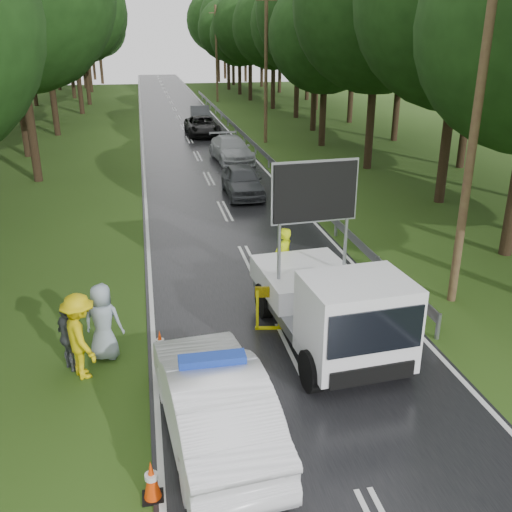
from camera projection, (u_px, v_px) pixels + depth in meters
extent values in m
plane|color=#264012|center=(295.00, 353.00, 13.78)|extent=(160.00, 160.00, 0.00)
cube|color=black|center=(189.00, 140.00, 41.18)|extent=(7.00, 140.00, 0.02)
cylinder|color=gray|center=(438.00, 326.00, 14.31)|extent=(0.12, 0.12, 0.70)
cube|color=gray|center=(240.00, 131.00, 41.64)|extent=(0.05, 60.00, 0.30)
cylinder|color=#4B3022|center=(475.00, 125.00, 14.71)|extent=(0.24, 0.24, 10.00)
cylinder|color=#4B3022|center=(266.00, 68.00, 38.46)|extent=(0.24, 0.24, 10.00)
cube|color=#4B3022|center=(266.00, 0.00, 36.92)|extent=(1.40, 0.08, 0.08)
cylinder|color=#4B3022|center=(216.00, 55.00, 62.21)|extent=(0.24, 0.24, 10.00)
cube|color=#4B3022|center=(215.00, 13.00, 60.68)|extent=(1.40, 0.08, 0.08)
imported|color=white|center=(214.00, 401.00, 10.63)|extent=(2.17, 5.09, 1.63)
cube|color=#1938A5|center=(212.00, 360.00, 10.31)|extent=(1.25, 0.45, 0.16)
cube|color=gray|center=(320.00, 312.00, 14.44)|extent=(2.61, 4.88, 0.28)
cube|color=white|center=(305.00, 279.00, 15.28)|extent=(2.56, 2.87, 0.62)
cube|color=white|center=(356.00, 321.00, 12.34)|extent=(2.38, 1.97, 1.91)
cube|color=black|center=(376.00, 332.00, 11.43)|extent=(2.08, 0.21, 0.95)
cube|color=black|center=(315.00, 192.00, 13.96)|extent=(2.14, 0.30, 1.46)
cylinder|color=black|center=(312.00, 371.00, 12.21)|extent=(0.39, 0.97, 0.94)
cylinder|color=black|center=(401.00, 357.00, 12.74)|extent=(0.39, 0.97, 0.94)
cylinder|color=black|center=(265.00, 300.00, 15.43)|extent=(0.39, 0.97, 0.94)
cylinder|color=black|center=(338.00, 291.00, 15.97)|extent=(0.39, 0.97, 0.94)
cube|color=yellow|center=(257.00, 310.00, 14.65)|extent=(0.08, 0.08, 1.15)
cube|color=yellow|center=(280.00, 310.00, 14.66)|extent=(0.08, 0.08, 1.15)
cube|color=yellow|center=(346.00, 309.00, 14.70)|extent=(0.08, 0.08, 1.15)
cube|color=yellow|center=(368.00, 309.00, 14.71)|extent=(0.08, 0.08, 1.15)
cube|color=#F2CC00|center=(314.00, 291.00, 14.49)|extent=(2.95, 0.56, 0.29)
imported|color=#CEE90C|center=(283.00, 260.00, 16.77)|extent=(0.86, 0.82, 1.98)
imported|color=#1B55B1|center=(350.00, 303.00, 14.14)|extent=(1.11, 0.96, 1.96)
imported|color=#D4BA0B|center=(80.00, 336.00, 12.53)|extent=(1.21, 1.49, 2.01)
imported|color=#464B4F|center=(69.00, 337.00, 12.86)|extent=(0.85, 1.04, 1.65)
imported|color=#8E9EAA|center=(103.00, 322.00, 13.28)|extent=(1.06, 0.84, 1.88)
imported|color=#414348|center=(242.00, 181.00, 26.90)|extent=(1.73, 4.21, 1.43)
imported|color=#A9ADB2|center=(231.00, 149.00, 34.15)|extent=(2.39, 5.11, 1.44)
imported|color=black|center=(202.00, 126.00, 42.73)|extent=(2.43, 5.11, 1.41)
imported|color=#3D4145|center=(200.00, 115.00, 48.28)|extent=(1.78, 4.54, 1.47)
cube|color=black|center=(153.00, 497.00, 9.49)|extent=(0.36, 0.36, 0.03)
cone|color=#EF3D07|center=(152.00, 479.00, 9.35)|extent=(0.29, 0.29, 0.74)
cube|color=black|center=(282.00, 315.00, 15.63)|extent=(0.39, 0.39, 0.03)
cone|color=#EF3D07|center=(283.00, 301.00, 15.48)|extent=(0.32, 0.32, 0.80)
cube|color=black|center=(279.00, 307.00, 16.09)|extent=(0.32, 0.32, 0.03)
cone|color=#EF3D07|center=(280.00, 296.00, 15.97)|extent=(0.26, 0.26, 0.66)
cube|color=black|center=(161.00, 355.00, 13.66)|extent=(0.32, 0.32, 0.03)
cone|color=#EF3D07|center=(160.00, 343.00, 13.53)|extent=(0.27, 0.27, 0.67)
cube|color=black|center=(369.00, 316.00, 15.58)|extent=(0.31, 0.31, 0.03)
cone|color=#EF3D07|center=(369.00, 305.00, 15.46)|extent=(0.26, 0.26, 0.65)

